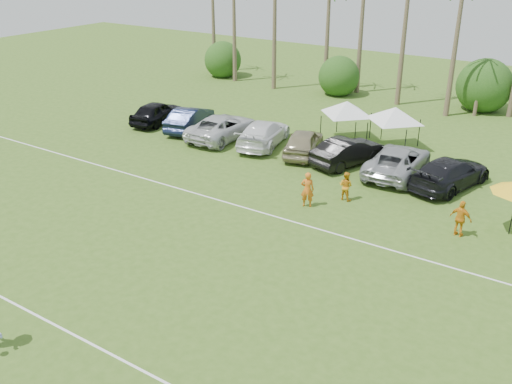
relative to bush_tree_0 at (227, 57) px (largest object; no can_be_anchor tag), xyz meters
The scene contains 20 objects.
ground 43.42m from the bush_tree_0, 64.03° to the right, with size 120.00×120.00×0.00m, color #3D5E1C.
field_lines 36.40m from the bush_tree_0, 58.50° to the right, with size 80.00×12.10×0.01m.
palm_tree_4 16.07m from the bush_tree_0, ahead, with size 2.40×2.40×8.90m.
palm_tree_5 20.12m from the bush_tree_0, ahead, with size 2.40×2.40×9.90m.
bush_tree_0 is the anchor object (origin of this frame).
bush_tree_1 13.00m from the bush_tree_0, ahead, with size 4.00×4.00×4.00m.
bush_tree_2 25.00m from the bush_tree_0, ahead, with size 4.00×4.00×4.00m.
sideline_player_a 31.81m from the bush_tree_0, 46.39° to the right, with size 0.70×0.46×1.92m, color orange.
sideline_player_b 31.46m from the bush_tree_0, 42.30° to the right, with size 0.77×0.60×1.59m, color orange.
sideline_player_c 36.78m from the bush_tree_0, 36.60° to the right, with size 1.06×0.44×1.80m, color orange.
canopy_tent_left 22.53m from the bush_tree_0, 32.53° to the right, with size 3.99×3.99×3.24m.
canopy_tent_right 25.33m from the bush_tree_0, 28.06° to the right, with size 4.08×4.08×3.31m.
parked_car_0 17.26m from the bush_tree_0, 72.04° to the right, with size 2.00×4.98×1.70m, color black.
parked_car_1 18.40m from the bush_tree_0, 62.54° to the right, with size 1.79×5.15×1.70m, color #111933.
parked_car_2 20.27m from the bush_tree_0, 54.93° to the right, with size 2.81×6.10×1.70m, color silver.
parked_car_3 21.91m from the bush_tree_0, 47.51° to the right, with size 2.38×5.84×1.70m, color white.
parked_car_4 24.24m from the bush_tree_0, 42.17° to the right, with size 2.00×4.98×1.70m, color gray.
parked_car_5 26.67m from the bush_tree_0, 37.63° to the right, with size 1.79×5.15×1.70m, color black.
parked_car_6 29.17m from the bush_tree_0, 33.65° to the right, with size 2.81×6.10×1.70m, color #9A9DA0.
parked_car_7 31.93m from the bush_tree_0, 30.77° to the right, with size 2.38×5.84×1.70m, color black.
Camera 1 is at (15.66, -8.15, 12.98)m, focal length 40.00 mm.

